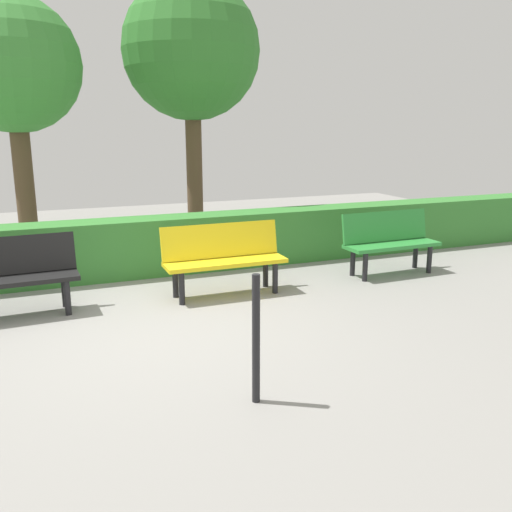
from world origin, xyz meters
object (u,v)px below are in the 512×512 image
bench_yellow (224,256)px  tree_mid (13,67)px  bench_black (0,274)px  bench_green (389,240)px  tree_near (191,52)px

bench_yellow → tree_mid: bearing=-56.2°
bench_black → bench_green: bearing=177.0°
bench_green → bench_yellow: (2.45, 0.05, 0.00)m
bench_yellow → tree_near: 4.35m
bench_yellow → tree_mid: tree_mid is taller
bench_green → tree_mid: bearing=-35.9°
bench_yellow → bench_black: (2.49, -0.10, 0.00)m
tree_mid → bench_black: bearing=85.0°
bench_green → bench_yellow: same height
bench_green → tree_mid: tree_mid is taller
bench_green → tree_near: size_ratio=0.31×
bench_green → tree_mid: (4.67, -3.23, 2.41)m
tree_near → bench_green: bearing=119.7°
bench_black → tree_mid: 4.00m
tree_mid → bench_green: bearing=145.3°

